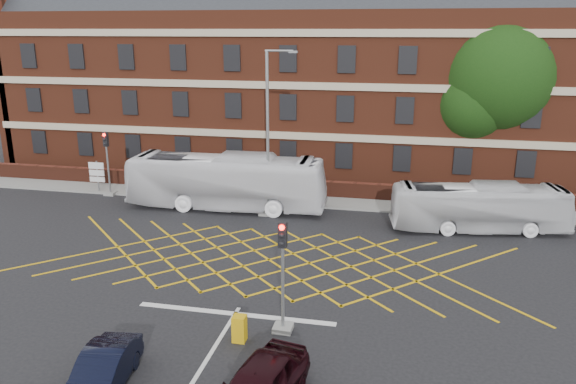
% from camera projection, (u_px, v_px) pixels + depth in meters
% --- Properties ---
extents(ground, '(120.00, 120.00, 0.00)m').
position_uv_depth(ground, '(258.00, 277.00, 25.33)').
color(ground, black).
rests_on(ground, ground).
extents(victorian_building, '(51.00, 12.17, 20.40)m').
position_uv_depth(victorian_building, '(332.00, 68.00, 43.74)').
color(victorian_building, '#612919').
rests_on(victorian_building, ground).
extents(boundary_wall, '(56.00, 0.50, 1.10)m').
position_uv_depth(boundary_wall, '(308.00, 188.00, 37.38)').
color(boundary_wall, '#4D2014').
rests_on(boundary_wall, ground).
extents(far_pavement, '(60.00, 3.00, 0.12)m').
position_uv_depth(far_pavement, '(306.00, 199.00, 36.58)').
color(far_pavement, slate).
rests_on(far_pavement, ground).
extents(box_junction_hatching, '(8.22, 8.22, 0.02)m').
position_uv_depth(box_junction_hatching, '(269.00, 260.00, 27.21)').
color(box_junction_hatching, '#CC990C').
rests_on(box_junction_hatching, ground).
extents(stop_line, '(8.00, 0.30, 0.02)m').
position_uv_depth(stop_line, '(235.00, 314.00, 22.05)').
color(stop_line, silver).
rests_on(stop_line, ground).
extents(bus_left, '(12.35, 3.21, 3.42)m').
position_uv_depth(bus_left, '(226.00, 182.00, 34.59)').
color(bus_left, white).
rests_on(bus_left, ground).
extents(bus_right, '(9.78, 3.67, 2.66)m').
position_uv_depth(bus_right, '(479.00, 207.00, 30.82)').
color(bus_right, silver).
rests_on(bus_right, ground).
extents(car_navy, '(1.82, 3.97, 1.26)m').
position_uv_depth(car_navy, '(102.00, 372.00, 17.28)').
color(car_navy, black).
rests_on(car_navy, ground).
extents(deciduous_tree, '(7.95, 7.82, 11.63)m').
position_uv_depth(deciduous_tree, '(495.00, 84.00, 37.91)').
color(deciduous_tree, black).
rests_on(deciduous_tree, ground).
extents(traffic_light_near, '(0.70, 0.70, 4.27)m').
position_uv_depth(traffic_light_near, '(283.00, 287.00, 20.34)').
color(traffic_light_near, slate).
rests_on(traffic_light_near, ground).
extents(traffic_light_far, '(0.70, 0.70, 4.27)m').
position_uv_depth(traffic_light_far, '(108.00, 169.00, 37.32)').
color(traffic_light_far, slate).
rests_on(traffic_light_far, ground).
extents(street_lamp, '(2.25, 1.00, 9.66)m').
position_uv_depth(street_lamp, '(269.00, 160.00, 32.91)').
color(street_lamp, slate).
rests_on(street_lamp, ground).
extents(direction_signs, '(1.10, 0.16, 2.20)m').
position_uv_depth(direction_signs, '(97.00, 173.00, 37.92)').
color(direction_signs, gray).
rests_on(direction_signs, ground).
extents(utility_cabinet, '(0.47, 0.45, 0.98)m').
position_uv_depth(utility_cabinet, '(239.00, 328.00, 20.03)').
color(utility_cabinet, '#CD9B0C').
rests_on(utility_cabinet, ground).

